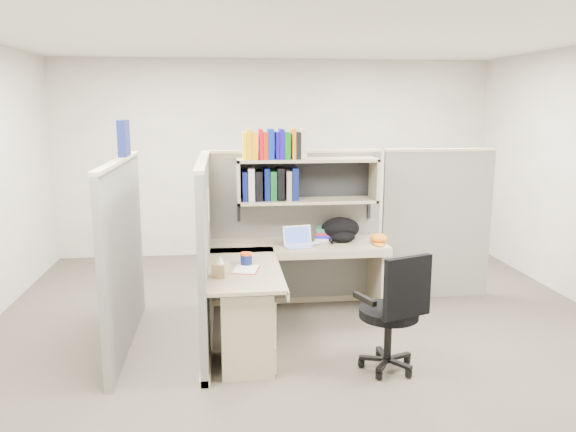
{
  "coord_description": "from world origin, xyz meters",
  "views": [
    {
      "loc": [
        -0.73,
        -4.8,
        2.07
      ],
      "look_at": [
        -0.14,
        0.25,
        1.07
      ],
      "focal_mm": 35.0,
      "sensor_mm": 36.0,
      "label": 1
    }
  ],
  "objects": [
    {
      "name": "snack_canister",
      "position": [
        -0.55,
        -0.13,
        0.78
      ],
      "size": [
        0.11,
        0.11,
        0.1
      ],
      "color": "#0E1955",
      "rests_on": "desk"
    },
    {
      "name": "orange_cap",
      "position": [
        0.79,
        0.49,
        0.78
      ],
      "size": [
        0.22,
        0.24,
        0.09
      ],
      "primitive_type": null,
      "rotation": [
        0.0,
        0.0,
        -0.26
      ],
      "color": "orange",
      "rests_on": "desk"
    },
    {
      "name": "mouse",
      "position": [
        0.15,
        0.49,
        0.75
      ],
      "size": [
        0.11,
        0.09,
        0.03
      ],
      "primitive_type": "ellipsoid",
      "rotation": [
        0.0,
        0.0,
        -0.32
      ],
      "color": "#9BBDDC",
      "rests_on": "desk"
    },
    {
      "name": "desk",
      "position": [
        -0.41,
        -0.29,
        0.44
      ],
      "size": [
        1.74,
        1.75,
        0.73
      ],
      "color": "gray",
      "rests_on": "ground"
    },
    {
      "name": "task_chair",
      "position": [
        0.55,
        -0.79,
        0.35
      ],
      "size": [
        0.57,
        0.53,
        0.98
      ],
      "color": "black",
      "rests_on": "ground"
    },
    {
      "name": "backpack",
      "position": [
        0.44,
        0.63,
        0.85
      ],
      "size": [
        0.46,
        0.4,
        0.23
      ],
      "primitive_type": null,
      "rotation": [
        0.0,
        0.0,
        -0.3
      ],
      "color": "black",
      "rests_on": "desk"
    },
    {
      "name": "laptop",
      "position": [
        -0.01,
        0.4,
        0.83
      ],
      "size": [
        0.33,
        0.33,
        0.2
      ],
      "primitive_type": null,
      "rotation": [
        0.0,
        0.0,
        0.17
      ],
      "color": "silver",
      "rests_on": "desk"
    },
    {
      "name": "loose_paper",
      "position": [
        -0.56,
        -0.27,
        0.73
      ],
      "size": [
        0.24,
        0.29,
        0.0
      ],
      "primitive_type": null,
      "rotation": [
        0.0,
        0.0,
        -0.22
      ],
      "color": "silver",
      "rests_on": "desk"
    },
    {
      "name": "tissue_box",
      "position": [
        -0.77,
        -0.46,
        0.82
      ],
      "size": [
        0.14,
        0.14,
        0.17
      ],
      "primitive_type": null,
      "rotation": [
        0.0,
        0.0,
        -0.35
      ],
      "color": "#A0855A",
      "rests_on": "desk"
    },
    {
      "name": "room_shell",
      "position": [
        0.0,
        0.0,
        1.62
      ],
      "size": [
        6.0,
        6.0,
        6.0
      ],
      "color": "#AEA89D",
      "rests_on": "ground"
    },
    {
      "name": "ground",
      "position": [
        0.0,
        0.0,
        0.0
      ],
      "size": [
        6.0,
        6.0,
        0.0
      ],
      "primitive_type": "plane",
      "color": "#3A352D",
      "rests_on": "ground"
    },
    {
      "name": "book_stack",
      "position": [
        0.28,
        0.73,
        0.79
      ],
      "size": [
        0.22,
        0.27,
        0.12
      ],
      "primitive_type": null,
      "rotation": [
        0.0,
        0.0,
        -0.2
      ],
      "color": "gray",
      "rests_on": "desk"
    },
    {
      "name": "cubicle",
      "position": [
        -0.37,
        0.45,
        0.91
      ],
      "size": [
        3.79,
        1.84,
        1.95
      ],
      "color": "#5E5E59",
      "rests_on": "ground"
    },
    {
      "name": "paper_cup",
      "position": [
        0.02,
        0.71,
        0.78
      ],
      "size": [
        0.08,
        0.08,
        0.09
      ],
      "primitive_type": "cylinder",
      "rotation": [
        0.0,
        0.0,
        0.36
      ],
      "color": "white",
      "rests_on": "desk"
    }
  ]
}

